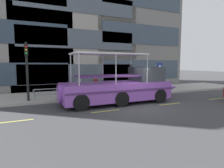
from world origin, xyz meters
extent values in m
plane|color=#3D3D3F|center=(0.00, 0.00, 0.00)|extent=(120.00, 120.00, 0.00)
cube|color=#A8A59E|center=(0.00, 5.60, 0.09)|extent=(32.00, 4.80, 0.18)
cube|color=#B2ADA3|center=(0.00, 3.11, 0.09)|extent=(32.00, 0.18, 0.18)
cube|color=#DBD64C|center=(-7.20, -0.61, 0.00)|extent=(1.80, 0.12, 0.01)
cube|color=#DBD64C|center=(-2.40, -0.61, 0.00)|extent=(1.80, 0.12, 0.01)
cube|color=#DBD64C|center=(2.40, -0.61, 0.00)|extent=(1.80, 0.12, 0.01)
cube|color=#DBD64C|center=(7.20, -0.61, 0.00)|extent=(1.80, 0.12, 0.01)
cube|color=#4C5660|center=(-1.40, 8.37, 1.76)|extent=(12.00, 0.06, 1.94)
cube|color=#4C5660|center=(-1.40, 8.37, 5.29)|extent=(12.00, 0.06, 1.94)
cube|color=#4C5660|center=(-1.40, 8.37, 8.82)|extent=(12.00, 0.06, 1.94)
cube|color=#3D4C5B|center=(6.24, 8.37, 2.08)|extent=(10.60, 0.06, 2.28)
cube|color=#3D4C5B|center=(6.24, 8.37, 6.23)|extent=(10.60, 0.06, 2.28)
cylinder|color=gray|center=(-0.64, 3.45, 0.97)|extent=(11.02, 0.07, 0.07)
cylinder|color=gray|center=(-0.64, 3.45, 0.57)|extent=(11.02, 0.06, 0.06)
cylinder|color=gray|center=(-6.15, 3.45, 0.57)|extent=(0.09, 0.09, 0.79)
cylinder|color=gray|center=(-4.31, 3.45, 0.57)|extent=(0.09, 0.09, 0.79)
cylinder|color=gray|center=(-2.48, 3.45, 0.57)|extent=(0.09, 0.09, 0.79)
cylinder|color=gray|center=(-0.64, 3.45, 0.57)|extent=(0.09, 0.09, 0.79)
cylinder|color=gray|center=(1.20, 3.45, 0.57)|extent=(0.09, 0.09, 0.79)
cylinder|color=gray|center=(3.03, 3.45, 0.57)|extent=(0.09, 0.09, 0.79)
cylinder|color=gray|center=(4.87, 3.45, 0.57)|extent=(0.09, 0.09, 0.79)
cylinder|color=black|center=(-6.49, 3.72, 2.21)|extent=(0.16, 0.16, 4.06)
cube|color=black|center=(-6.49, 3.52, 3.69)|extent=(0.24, 0.20, 0.72)
sphere|color=red|center=(-6.49, 3.41, 3.91)|extent=(0.14, 0.14, 0.14)
sphere|color=gold|center=(-6.49, 3.41, 3.69)|extent=(0.14, 0.14, 0.14)
sphere|color=green|center=(-6.49, 3.41, 3.47)|extent=(0.14, 0.14, 0.14)
cylinder|color=#4C4F54|center=(4.92, 3.78, 1.51)|extent=(0.08, 0.08, 2.66)
cube|color=navy|center=(4.92, 3.73, 2.49)|extent=(0.60, 0.04, 0.76)
cube|color=white|center=(4.92, 3.71, 2.49)|extent=(0.24, 0.01, 0.36)
cube|color=purple|center=(-0.83, 1.21, 0.88)|extent=(7.63, 2.54, 1.22)
cone|color=purple|center=(3.84, 1.21, 0.88)|extent=(1.72, 1.16, 1.16)
cylinder|color=purple|center=(-4.64, 1.21, 0.88)|extent=(0.38, 1.16, 1.16)
cube|color=#4D2A62|center=(-0.83, -0.08, 1.03)|extent=(7.63, 0.04, 0.12)
sphere|color=white|center=(4.27, 1.21, 0.93)|extent=(0.22, 0.22, 0.22)
cube|color=#33383D|center=(1.65, 1.21, 2.01)|extent=(1.91, 2.14, 1.04)
cube|color=silver|center=(-1.40, 1.21, 3.42)|extent=(4.96, 2.34, 0.10)
cylinder|color=#B2B2B7|center=(0.96, 2.33, 2.43)|extent=(0.07, 0.07, 1.88)
cylinder|color=#B2B2B7|center=(0.96, 0.09, 2.43)|extent=(0.07, 0.07, 1.88)
cylinder|color=#B2B2B7|center=(-1.40, 2.33, 2.43)|extent=(0.07, 0.07, 1.88)
cylinder|color=#B2B2B7|center=(-1.40, 0.09, 2.43)|extent=(0.07, 0.07, 1.88)
cylinder|color=#B2B2B7|center=(-3.76, 2.33, 2.43)|extent=(0.07, 0.07, 1.88)
cylinder|color=#B2B2B7|center=(-3.76, 0.09, 2.43)|extent=(0.07, 0.07, 1.88)
cube|color=#4D2A62|center=(-1.40, 1.82, 1.94)|extent=(4.56, 0.28, 0.12)
cube|color=#4D2A62|center=(-1.40, 0.60, 1.94)|extent=(4.56, 0.28, 0.12)
cylinder|color=black|center=(2.03, 2.38, 0.50)|extent=(1.00, 0.28, 1.00)
cylinder|color=black|center=(2.03, 0.04, 0.50)|extent=(1.00, 0.28, 1.00)
cylinder|color=black|center=(-1.02, 2.38, 0.50)|extent=(1.00, 0.28, 1.00)
cylinder|color=black|center=(-1.02, 0.04, 0.50)|extent=(1.00, 0.28, 1.00)
cylinder|color=black|center=(-3.69, 2.38, 0.50)|extent=(1.00, 0.28, 1.00)
cylinder|color=black|center=(-3.69, 0.04, 0.50)|extent=(1.00, 0.28, 1.00)
cylinder|color=black|center=(2.85, 4.68, 0.56)|extent=(0.10, 0.10, 0.77)
cylinder|color=black|center=(2.96, 4.57, 0.56)|extent=(0.10, 0.10, 0.77)
cube|color=maroon|center=(2.90, 4.62, 1.22)|extent=(0.32, 0.32, 0.54)
cylinder|color=maroon|center=(2.77, 4.75, 1.19)|extent=(0.07, 0.07, 0.49)
cylinder|color=maroon|center=(3.04, 4.50, 1.19)|extent=(0.07, 0.07, 0.49)
sphere|color=beige|center=(2.90, 4.62, 1.61)|extent=(0.21, 0.21, 0.21)
cylinder|color=#1E2338|center=(-1.20, 4.73, 0.56)|extent=(0.10, 0.10, 0.76)
cylinder|color=#1E2338|center=(-1.08, 4.65, 0.56)|extent=(0.10, 0.10, 0.76)
cube|color=maroon|center=(-1.14, 4.69, 1.21)|extent=(0.33, 0.30, 0.54)
cylinder|color=maroon|center=(-1.29, 4.80, 1.18)|extent=(0.07, 0.07, 0.48)
cylinder|color=maroon|center=(-0.99, 4.58, 1.18)|extent=(0.07, 0.07, 0.48)
sphere|color=tan|center=(-1.14, 4.69, 1.60)|extent=(0.21, 0.21, 0.21)
cylinder|color=#47423D|center=(-2.61, 4.55, 0.57)|extent=(0.10, 0.10, 0.77)
cylinder|color=#47423D|center=(-2.52, 4.67, 0.57)|extent=(0.10, 0.10, 0.77)
cube|color=#B7B2A8|center=(-2.56, 4.61, 1.23)|extent=(0.31, 0.33, 0.55)
cylinder|color=#B7B2A8|center=(-2.68, 4.45, 1.20)|extent=(0.07, 0.07, 0.49)
cylinder|color=#B7B2A8|center=(-2.45, 4.76, 1.20)|extent=(0.07, 0.07, 0.49)
sphere|color=tan|center=(-2.56, 4.61, 1.63)|extent=(0.21, 0.21, 0.21)
camera|label=1|loc=(-6.47, -10.49, 2.73)|focal=29.91mm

